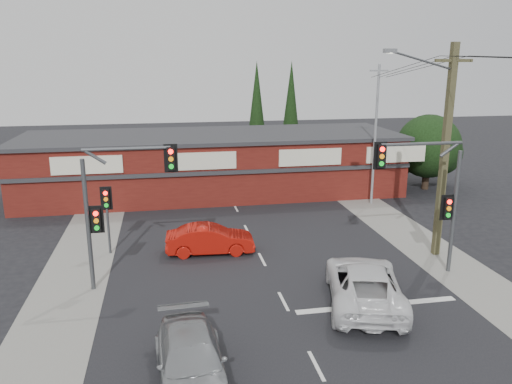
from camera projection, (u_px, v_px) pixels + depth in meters
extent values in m
plane|color=black|center=(280.00, 296.00, 20.14)|extent=(120.00, 120.00, 0.00)
cube|color=black|center=(258.00, 251.00, 24.89)|extent=(14.00, 70.00, 0.01)
cube|color=gray|center=(80.00, 263.00, 23.39)|extent=(3.00, 70.00, 0.02)
cube|color=gray|center=(415.00, 240.00, 26.38)|extent=(3.00, 70.00, 0.02)
cube|color=silver|center=(377.00, 305.00, 19.32)|extent=(6.50, 0.35, 0.01)
imported|color=silver|center=(364.00, 284.00, 19.34)|extent=(4.15, 6.35, 1.63)
imported|color=#9B9EA0|center=(191.00, 361.00, 14.51)|extent=(2.22, 4.99, 1.42)
imported|color=#B4140B|center=(210.00, 239.00, 24.45)|extent=(4.38, 1.75, 1.42)
cube|color=silver|center=(316.00, 366.00, 15.48)|extent=(0.12, 1.60, 0.01)
cube|color=silver|center=(283.00, 301.00, 19.63)|extent=(0.12, 1.60, 0.01)
cube|color=silver|center=(262.00, 259.00, 23.79)|extent=(0.12, 1.60, 0.01)
cube|color=silver|center=(247.00, 230.00, 27.94)|extent=(0.12, 1.60, 0.01)
cube|color=silver|center=(236.00, 208.00, 32.09)|extent=(0.12, 1.60, 0.01)
cube|color=silver|center=(227.00, 191.00, 36.25)|extent=(0.12, 1.60, 0.01)
cube|color=silver|center=(220.00, 178.00, 40.40)|extent=(0.12, 1.60, 0.01)
cube|color=#501410|center=(213.00, 165.00, 35.62)|extent=(26.00, 8.00, 4.00)
cube|color=#2D2D30|center=(212.00, 136.00, 35.08)|extent=(26.40, 8.40, 0.25)
cube|color=beige|center=(87.00, 165.00, 30.08)|extent=(4.20, 0.12, 1.10)
cube|color=beige|center=(203.00, 161.00, 31.31)|extent=(4.20, 0.12, 1.10)
cube|color=beige|center=(310.00, 157.00, 32.54)|extent=(4.20, 0.12, 1.10)
cube|color=beige|center=(396.00, 154.00, 33.60)|extent=(4.20, 0.12, 1.10)
cube|color=#2D2D30|center=(219.00, 173.00, 31.64)|extent=(26.00, 0.15, 0.25)
cylinder|color=#2D2116|center=(426.00, 177.00, 36.72)|extent=(0.50, 0.50, 1.80)
sphere|color=black|center=(428.00, 146.00, 36.14)|extent=(4.60, 4.60, 4.60)
sphere|color=black|center=(439.00, 153.00, 37.53)|extent=(3.40, 3.40, 3.40)
sphere|color=black|center=(402.00, 156.00, 37.47)|extent=(2.80, 2.80, 2.80)
cylinder|color=#2D2116|center=(257.00, 158.00, 43.32)|extent=(0.24, 0.24, 2.00)
cone|color=black|center=(257.00, 106.00, 42.18)|extent=(1.80, 1.80, 7.50)
cylinder|color=#2D2116|center=(290.00, 153.00, 45.84)|extent=(0.24, 0.24, 2.00)
cone|color=black|center=(291.00, 103.00, 44.69)|extent=(1.80, 1.80, 7.50)
cylinder|color=#47494C|center=(88.00, 226.00, 20.02)|extent=(0.18, 0.18, 5.50)
cylinder|color=#47494C|center=(126.00, 149.00, 19.53)|extent=(3.40, 0.14, 0.14)
cylinder|color=#47494C|center=(96.00, 157.00, 19.40)|extent=(0.82, 0.14, 0.63)
cube|color=black|center=(171.00, 158.00, 19.94)|extent=(0.32, 0.22, 0.95)
cube|color=black|center=(171.00, 158.00, 20.01)|extent=(0.55, 0.04, 1.15)
cylinder|color=#FF0C07|center=(171.00, 152.00, 19.74)|extent=(0.20, 0.06, 0.20)
cylinder|color=orange|center=(171.00, 159.00, 19.82)|extent=(0.20, 0.06, 0.20)
cylinder|color=#0CE526|center=(171.00, 166.00, 19.90)|extent=(0.20, 0.06, 0.20)
cube|color=black|center=(97.00, 220.00, 20.02)|extent=(0.32, 0.22, 0.95)
cube|color=black|center=(97.00, 219.00, 20.08)|extent=(0.55, 0.04, 1.15)
cylinder|color=#FF0C07|center=(96.00, 214.00, 19.82)|extent=(0.20, 0.06, 0.20)
cylinder|color=orange|center=(96.00, 221.00, 19.89)|extent=(0.20, 0.06, 0.20)
cylinder|color=#0CE526|center=(97.00, 228.00, 19.97)|extent=(0.20, 0.06, 0.20)
cylinder|color=#47494C|center=(454.00, 213.00, 21.79)|extent=(0.18, 0.18, 5.50)
cylinder|color=#47494C|center=(422.00, 144.00, 20.69)|extent=(3.60, 0.14, 0.14)
cylinder|color=#47494C|center=(449.00, 150.00, 20.99)|extent=(0.82, 0.14, 0.63)
cube|color=black|center=(381.00, 156.00, 20.49)|extent=(0.32, 0.22, 0.95)
cube|color=black|center=(380.00, 156.00, 20.55)|extent=(0.55, 0.04, 1.15)
cylinder|color=#FF0C07|center=(382.00, 149.00, 20.29)|extent=(0.20, 0.06, 0.20)
cylinder|color=orange|center=(382.00, 156.00, 20.36)|extent=(0.20, 0.06, 0.20)
cylinder|color=#0CE526|center=(382.00, 164.00, 20.44)|extent=(0.20, 0.06, 0.20)
cube|color=black|center=(447.00, 208.00, 21.67)|extent=(0.32, 0.22, 0.95)
cube|color=black|center=(446.00, 207.00, 21.74)|extent=(0.55, 0.04, 1.15)
cylinder|color=#FF0C07|center=(450.00, 202.00, 21.47)|extent=(0.20, 0.06, 0.20)
cylinder|color=orange|center=(449.00, 209.00, 21.55)|extent=(0.20, 0.06, 0.20)
cylinder|color=#0CE526|center=(448.00, 215.00, 21.62)|extent=(0.20, 0.06, 0.20)
cylinder|color=#47494C|center=(108.00, 224.00, 24.20)|extent=(0.12, 0.12, 3.00)
cube|color=black|center=(106.00, 199.00, 23.86)|extent=(0.32, 0.22, 0.95)
cube|color=black|center=(106.00, 198.00, 23.93)|extent=(0.55, 0.04, 1.15)
cylinder|color=#FF0C07|center=(105.00, 193.00, 23.66)|extent=(0.20, 0.06, 0.20)
cylinder|color=orange|center=(106.00, 199.00, 23.74)|extent=(0.20, 0.06, 0.20)
cylinder|color=#0CE526|center=(106.00, 205.00, 23.82)|extent=(0.20, 0.06, 0.20)
cube|color=brown|center=(445.00, 154.00, 23.21)|extent=(0.30, 0.30, 10.00)
cube|color=brown|center=(454.00, 60.00, 22.14)|extent=(1.80, 0.14, 0.14)
cylinder|color=#47494C|center=(422.00, 60.00, 21.72)|extent=(3.23, 0.39, 0.89)
cube|color=slate|center=(390.00, 51.00, 21.19)|extent=(0.55, 0.25, 0.18)
cylinder|color=silver|center=(390.00, 53.00, 21.22)|extent=(0.28, 0.28, 0.05)
cylinder|color=gray|center=(375.00, 136.00, 31.99)|extent=(0.16, 0.16, 9.00)
cube|color=gray|center=(379.00, 71.00, 30.94)|extent=(1.20, 0.10, 0.10)
cylinder|color=black|center=(400.00, 68.00, 26.46)|extent=(0.73, 9.01, 1.22)
cylinder|color=black|center=(410.00, 68.00, 26.57)|extent=(0.52, 9.00, 1.22)
cylinder|color=black|center=(420.00, 68.00, 26.67)|extent=(0.31, 9.00, 1.22)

